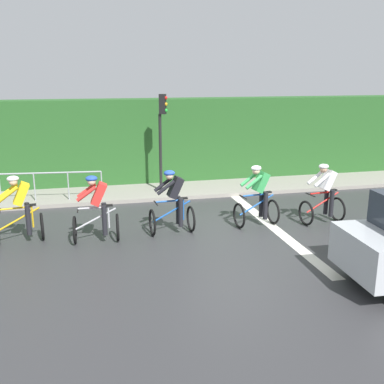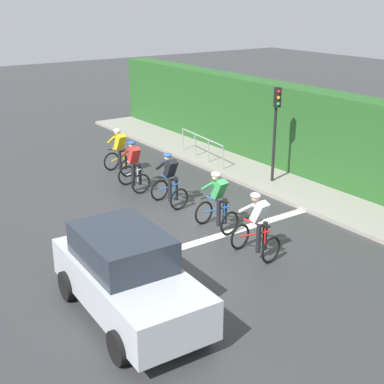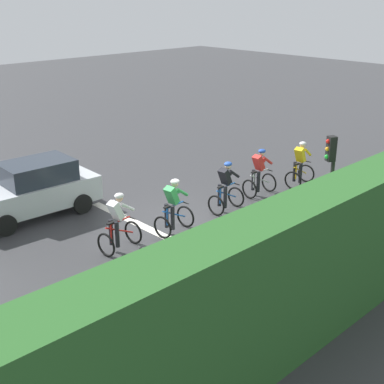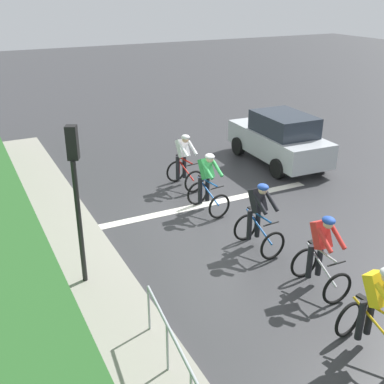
# 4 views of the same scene
# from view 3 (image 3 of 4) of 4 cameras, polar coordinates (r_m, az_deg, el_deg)

# --- Properties ---
(ground_plane) EXTENTS (80.00, 80.00, 0.00)m
(ground_plane) POSITION_cam_3_polar(r_m,az_deg,el_deg) (16.20, -0.43, -3.69)
(ground_plane) COLOR #333335
(sidewalk_kerb) EXTENTS (2.80, 22.78, 0.12)m
(sidewalk_kerb) POSITION_cam_3_polar(r_m,az_deg,el_deg) (15.19, 16.83, -6.15)
(sidewalk_kerb) COLOR gray
(sidewalk_kerb) RESTS_ON ground
(stone_wall_low) EXTENTS (0.44, 22.78, 0.60)m
(stone_wall_low) POSITION_cam_3_polar(r_m,az_deg,el_deg) (14.73, 19.95, -6.36)
(stone_wall_low) COLOR gray
(stone_wall_low) RESTS_ON ground
(road_marking_stop_line) EXTENTS (7.00, 0.30, 0.01)m
(road_marking_stop_line) POSITION_cam_3_polar(r_m,az_deg,el_deg) (15.59, -3.10, -4.72)
(road_marking_stop_line) COLOR silver
(road_marking_stop_line) RESTS_ON ground
(cyclist_lead) EXTENTS (0.82, 1.16, 1.66)m
(cyclist_lead) POSITION_cam_3_polar(r_m,az_deg,el_deg) (19.64, 11.53, 2.84)
(cyclist_lead) COLOR black
(cyclist_lead) RESTS_ON ground
(cyclist_second) EXTENTS (0.72, 1.10, 1.66)m
(cyclist_second) POSITION_cam_3_polar(r_m,az_deg,el_deg) (18.50, 7.23, 1.98)
(cyclist_second) COLOR black
(cyclist_second) RESTS_ON ground
(cyclist_mid) EXTENTS (0.75, 1.12, 1.66)m
(cyclist_mid) POSITION_cam_3_polar(r_m,az_deg,el_deg) (17.02, 3.65, 0.41)
(cyclist_mid) COLOR black
(cyclist_mid) RESTS_ON ground
(cyclist_fourth) EXTENTS (0.80, 1.15, 1.66)m
(cyclist_fourth) POSITION_cam_3_polar(r_m,az_deg,el_deg) (15.46, -2.04, -1.72)
(cyclist_fourth) COLOR black
(cyclist_fourth) RESTS_ON ground
(cyclist_trailing) EXTENTS (0.81, 1.15, 1.66)m
(cyclist_trailing) POSITION_cam_3_polar(r_m,az_deg,el_deg) (14.55, -7.94, -3.41)
(cyclist_trailing) COLOR black
(cyclist_trailing) RESTS_ON ground
(car_silver) EXTENTS (2.02, 4.17, 1.76)m
(car_silver) POSITION_cam_3_polar(r_m,az_deg,el_deg) (17.40, -16.66, 0.28)
(car_silver) COLOR #B7BCC1
(car_silver) RESTS_ON ground
(traffic_light_near_crossing) EXTENTS (0.27, 0.29, 3.34)m
(traffic_light_near_crossing) POSITION_cam_3_polar(r_m,az_deg,el_deg) (14.01, 14.57, 1.41)
(traffic_light_near_crossing) COLOR black
(traffic_light_near_crossing) RESTS_ON ground
(pedestrian_railing_kerbside) EXTENTS (0.38, 3.11, 1.03)m
(pedestrian_railing_kerbside) POSITION_cam_3_polar(r_m,az_deg,el_deg) (17.66, 19.28, -0.07)
(pedestrian_railing_kerbside) COLOR #999EA3
(pedestrian_railing_kerbside) RESTS_ON ground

